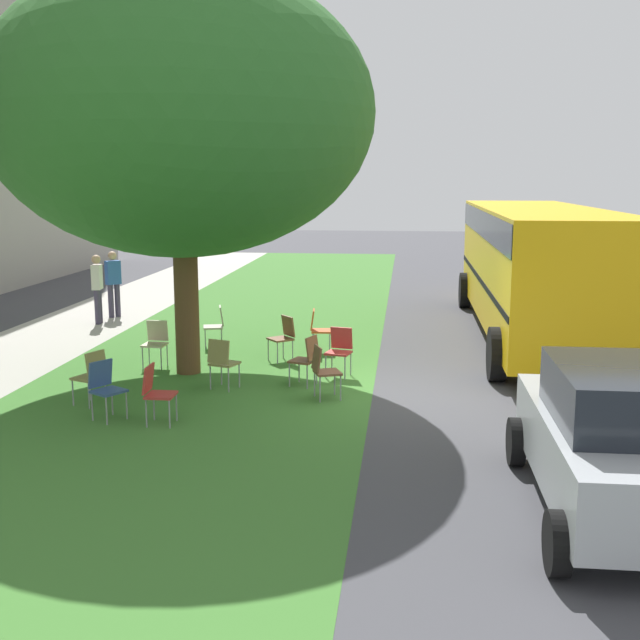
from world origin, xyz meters
name	(u,v)px	position (x,y,z in m)	size (l,w,h in m)	color
ground	(385,393)	(0.00, 0.00, 0.00)	(80.00, 80.00, 0.00)	#424247
grass_verge	(197,387)	(0.00, 3.20, 0.00)	(48.00, 6.00, 0.01)	#3D752D
street_tree	(181,114)	(1.02, 3.63, 4.63)	(6.76, 6.76, 7.14)	brown
chair_0	(307,357)	(0.31, 1.35, 0.52)	(0.53, 0.54, 0.88)	brown
chair_1	(156,340)	(1.40, 4.36, 0.52)	(0.44, 0.44, 0.88)	beige
chair_2	(340,348)	(1.08, 0.85, 0.52)	(0.51, 0.50, 0.88)	#B7332D
chair_3	(318,327)	(3.01, 1.46, 0.52)	(0.46, 0.46, 0.88)	#C64C1E
chair_4	(105,385)	(-1.89, 4.07, 0.52)	(0.57, 0.58, 0.88)	#335184
chair_5	(323,368)	(-0.46, 0.99, 0.52)	(0.53, 0.54, 0.88)	brown
chair_6	(222,360)	(-0.08, 2.74, 0.52)	(0.54, 0.53, 0.88)	olive
chair_7	(92,373)	(-1.22, 4.55, 0.52)	(0.54, 0.55, 0.88)	olive
chair_8	(217,323)	(3.21, 3.63, 0.52)	(0.51, 0.51, 0.88)	#ADA393
chair_9	(284,335)	(2.16, 2.04, 0.52)	(0.58, 0.59, 0.88)	brown
chair_10	(156,390)	(-2.04, 3.25, 0.52)	(0.42, 0.43, 0.88)	#B7332D
parked_car	(621,440)	(-4.59, -2.59, 0.84)	(3.70, 1.92, 1.65)	#ADB2B7
school_bus	(537,259)	(5.04, -3.18, 1.76)	(10.40, 2.80, 2.88)	yellow
pedestrian_0	(97,286)	(5.58, 7.15, 0.93)	(0.38, 0.25, 1.69)	#3F3851
pedestrian_1	(113,281)	(6.51, 7.10, 0.93)	(0.40, 0.40, 1.69)	#3F3851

